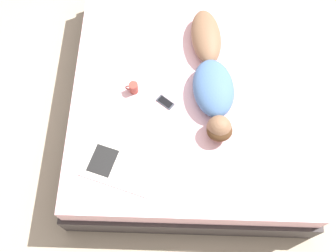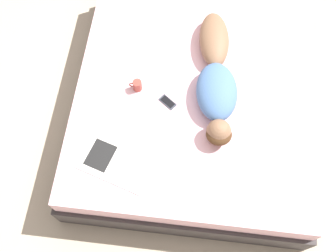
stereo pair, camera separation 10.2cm
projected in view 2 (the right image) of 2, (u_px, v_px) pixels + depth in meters
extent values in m
plane|color=#B7A88E|center=(193.00, 109.00, 3.62)|extent=(12.00, 12.00, 0.00)
cube|color=#383333|center=(194.00, 101.00, 3.49)|extent=(1.97, 2.30, 0.30)
cube|color=beige|center=(196.00, 87.00, 3.26)|extent=(1.91, 2.24, 0.20)
ellipsoid|color=brown|center=(214.00, 40.00, 3.23)|extent=(0.30, 0.56, 0.17)
ellipsoid|color=#476B9E|center=(217.00, 91.00, 3.02)|extent=(0.37, 0.54, 0.19)
ellipsoid|color=#472D19|center=(219.00, 134.00, 2.87)|extent=(0.21, 0.20, 0.10)
sphere|color=brown|center=(219.00, 132.00, 2.88)|extent=(0.19, 0.19, 0.19)
cube|color=silver|center=(133.00, 170.00, 2.86)|extent=(0.35, 0.38, 0.01)
cube|color=silver|center=(101.00, 155.00, 2.90)|extent=(0.35, 0.38, 0.01)
cube|color=black|center=(100.00, 155.00, 2.90)|extent=(0.23, 0.26, 0.00)
cylinder|color=#993D33|center=(137.00, 85.00, 3.10)|extent=(0.07, 0.07, 0.10)
cylinder|color=black|center=(137.00, 83.00, 3.06)|extent=(0.06, 0.06, 0.01)
torus|color=#993D33|center=(132.00, 85.00, 3.10)|extent=(0.06, 0.01, 0.06)
cube|color=#333842|center=(168.00, 102.00, 3.09)|extent=(0.15, 0.14, 0.01)
cube|color=black|center=(168.00, 102.00, 3.08)|extent=(0.12, 0.11, 0.00)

